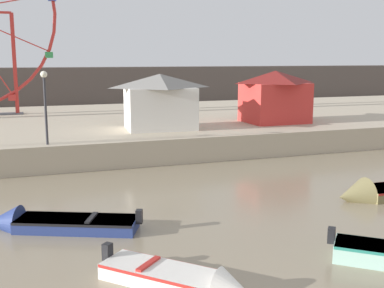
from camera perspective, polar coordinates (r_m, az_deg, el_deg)
name	(u,v)px	position (r m, az deg, el deg)	size (l,w,h in m)	color
quay_promenade	(77,129)	(33.99, -13.38, 1.75)	(110.00, 20.38, 1.35)	#B7A88E
distant_town_skyline	(53,87)	(58.10, -16.08, 6.51)	(140.00, 3.00, 4.40)	#564C47
motorboat_white_red_stripe	(186,280)	(11.99, -0.74, -15.80)	(3.44, 3.55, 1.05)	silver
motorboat_navy_blue	(49,223)	(16.45, -16.52, -8.92)	(4.96, 3.05, 1.15)	navy
carnival_booth_white_ticket	(160,100)	(28.35, -3.79, 5.16)	(4.53, 3.62, 3.21)	silver
carnival_booth_red_striped	(275,96)	(31.72, 9.76, 5.66)	(4.14, 3.56, 3.32)	red
promenade_lamp_far	(45,96)	(24.03, -16.98, 5.43)	(0.32, 0.32, 3.52)	#2D2D33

